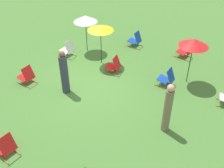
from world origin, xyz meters
name	(u,v)px	position (x,y,z in m)	size (l,w,h in m)	color
ground_plane	(88,85)	(0.00, 0.00, 0.00)	(40.00, 40.00, 0.00)	#477A33
deckchair_1	(114,66)	(-1.40, 0.47, 0.37)	(0.57, 0.81, 0.83)	olive
deckchair_2	(27,76)	(1.16, -2.27, 0.37)	(0.50, 0.77, 0.83)	olive
deckchair_4	(135,40)	(-4.15, 0.17, 0.37)	(0.50, 0.77, 0.83)	olive
deckchair_6	(68,49)	(-1.54, -2.23, 0.37)	(0.49, 0.77, 0.83)	olive
deckchair_7	(6,146)	(4.28, -0.04, 0.37)	(0.56, 0.81, 0.83)	olive
deckchair_8	(167,78)	(-1.66, 2.87, 0.37)	(0.50, 0.78, 0.83)	olive
deckchair_11	(185,51)	(-4.32, 2.77, 0.37)	(0.58, 0.82, 0.83)	olive
umbrella_0	(85,19)	(-2.51, -1.75, 1.71)	(1.16, 1.16, 1.86)	black
umbrella_1	(194,43)	(-2.39, 3.51, 1.86)	(1.19, 1.19, 2.01)	black
umbrella_2	(101,28)	(-1.84, -0.46, 1.78)	(1.16, 1.16, 1.89)	black
person_0	(64,73)	(0.79, -0.50, 0.89)	(0.40, 0.40, 1.87)	#333847
person_1	(168,109)	(0.77, 3.75, 0.92)	(0.38, 0.38, 1.89)	#72664C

